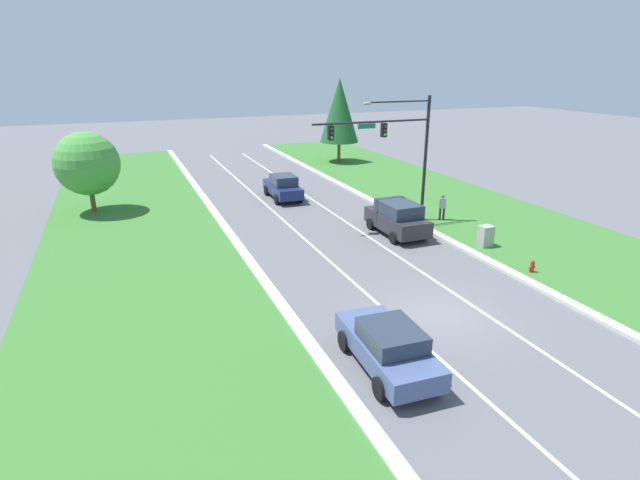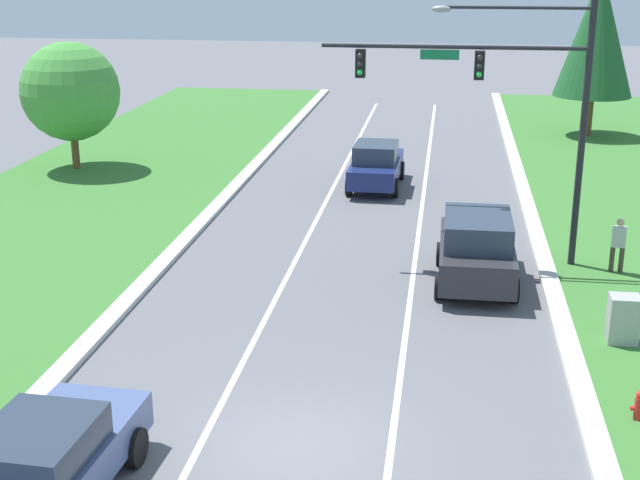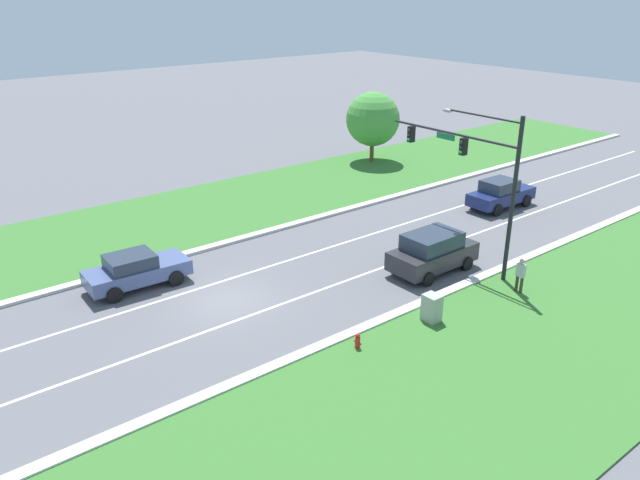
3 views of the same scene
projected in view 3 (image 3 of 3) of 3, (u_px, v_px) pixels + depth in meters
The scene contains 15 objects.
ground_plane at pixel (226, 300), 27.56m from camera, with size 160.00×160.00×0.00m, color #5B5B60.
curb_strip_right at pixel (304, 354), 23.45m from camera, with size 0.50×90.00×0.15m.
curb_strip_left at pixel (169, 258), 31.62m from camera, with size 0.50×90.00×0.15m.
grass_verge_right at pixel (404, 426), 19.66m from camera, with size 10.00×90.00×0.08m.
grass_verge_left at pixel (128, 230), 35.43m from camera, with size 10.00×90.00×0.08m.
lane_stripe_inner_left at pixel (206, 286), 28.86m from camera, with size 0.14×81.00×0.01m.
lane_stripe_inner_right at pixel (248, 316), 26.26m from camera, with size 0.14×81.00×0.01m.
traffic_signal_mast at pixel (476, 165), 29.00m from camera, with size 7.60×0.41×7.78m.
navy_sedan at pixel (501, 194), 38.71m from camera, with size 2.09×4.68×1.82m.
slate_blue_sedan at pixel (136, 270), 28.52m from camera, with size 2.26×4.73×1.64m.
charcoal_suv at pixel (433, 252), 30.03m from camera, with size 2.23×4.51×1.99m.
utility_cabinet at pixel (432, 309), 25.60m from camera, with size 0.70×0.60×1.23m.
pedestrian at pixel (520, 274), 27.87m from camera, with size 0.41×0.27×1.69m.
fire_hydrant at pixel (358, 342), 23.74m from camera, with size 0.34×0.20×0.70m.
oak_near_left_tree at pixel (373, 119), 47.89m from camera, with size 4.14×4.14×5.44m.
Camera 3 is at (21.72, -12.02, 12.95)m, focal length 35.00 mm.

